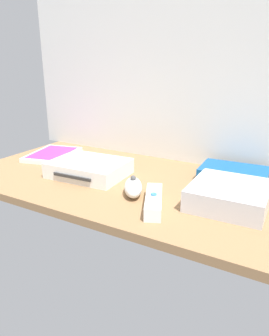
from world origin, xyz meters
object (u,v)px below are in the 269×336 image
Objects in this scene: remote_wand at (154,201)px; remote_nunchuk at (133,187)px; network_router at (234,174)px; game_console at (89,168)px; game_case at (53,154)px; mini_computer at (229,195)px.

remote_nunchuk reaches higher than remote_wand.
remote_wand is at bearing -115.88° from network_router.
game_console reaches higher than game_case.
mini_computer is at bearing -83.07° from network_router.
network_router is (59.88, 8.47, 0.94)cm from game_case.
remote_nunchuk reaches higher than game_case.
mini_computer is 0.94× the size of network_router.
game_console is at bearing 179.54° from mini_computer.
mini_computer is 63.65cm from game_case.
mini_computer is 1.61× the size of remote_nunchuk.
game_console is 24.44cm from game_case.
remote_nunchuk is at bearing -132.32° from network_router.
mini_computer is at bearing 8.41° from remote_wand.
mini_computer is 0.81× the size of game_case.
remote_nunchuk is at bearing -33.46° from game_case.
game_console is 1.18× the size of network_router.
game_console is 1.01× the size of game_case.
game_console is 19.06cm from remote_nunchuk.
mini_computer is 17.32cm from remote_wand.
remote_nunchuk is (40.87, -14.71, 1.28)cm from game_case.
remote_nunchuk is at bearing -21.43° from game_console.
remote_wand is at bearing -57.50° from remote_nunchuk.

